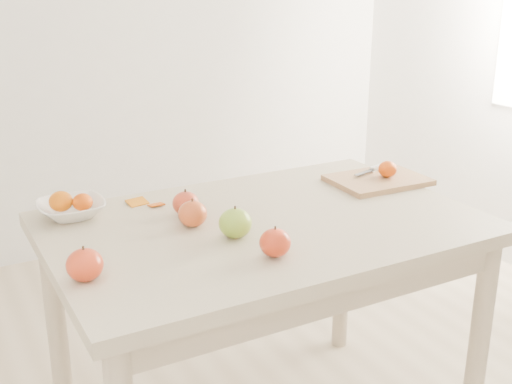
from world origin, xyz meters
TOP-DOWN VIEW (x-y plane):
  - table at (0.00, 0.00)m, footprint 1.20×0.80m
  - cutting_board at (0.50, 0.12)m, footprint 0.31×0.24m
  - board_tangerine at (0.53, 0.11)m, footprint 0.06×0.06m
  - fruit_bowl at (-0.47, 0.29)m, footprint 0.19×0.19m
  - bowl_tangerine_near at (-0.50, 0.30)m, footprint 0.07×0.07m
  - bowl_tangerine_far at (-0.44, 0.28)m, footprint 0.06×0.06m
  - orange_peel_a at (-0.27, 0.30)m, footprint 0.07×0.05m
  - orange_peel_b at (-0.23, 0.26)m, footprint 0.05×0.04m
  - paring_knife at (0.55, 0.19)m, footprint 0.17×0.07m
  - apple_green at (-0.13, -0.07)m, footprint 0.09×0.09m
  - apple_red_a at (-0.18, 0.15)m, footprint 0.08×0.08m
  - apple_red_e at (-0.10, -0.22)m, footprint 0.08×0.08m
  - apple_red_d at (-0.54, -0.13)m, footprint 0.08×0.08m
  - apple_red_b at (-0.19, 0.06)m, footprint 0.08×0.08m

SIDE VIEW (x-z plane):
  - table at x=0.00m, z-range 0.28..1.03m
  - orange_peel_a at x=-0.27m, z-range 0.75..0.76m
  - orange_peel_b at x=-0.23m, z-range 0.75..0.76m
  - cutting_board at x=0.50m, z-range 0.75..0.77m
  - fruit_bowl at x=-0.47m, z-range 0.75..0.80m
  - paring_knife at x=0.55m, z-range 0.77..0.78m
  - apple_red_a at x=-0.18m, z-range 0.75..0.82m
  - apple_red_e at x=-0.10m, z-range 0.75..0.82m
  - apple_red_b at x=-0.19m, z-range 0.75..0.82m
  - apple_red_d at x=-0.54m, z-range 0.75..0.83m
  - apple_green at x=-0.13m, z-range 0.75..0.83m
  - bowl_tangerine_far at x=-0.44m, z-range 0.77..0.82m
  - board_tangerine at x=0.53m, z-range 0.77..0.82m
  - bowl_tangerine_near at x=-0.50m, z-range 0.77..0.83m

